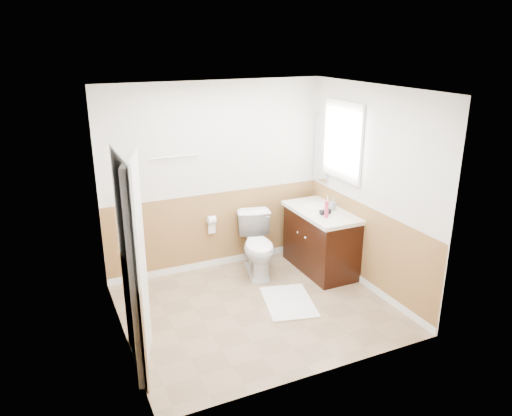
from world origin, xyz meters
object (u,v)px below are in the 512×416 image
vanity_cabinet (321,242)px  soap_dispenser (332,204)px  bath_mat (289,302)px  lotion_bottle (326,209)px  toilet (258,245)px

vanity_cabinet → soap_dispenser: 0.55m
vanity_cabinet → bath_mat: bearing=-142.5°
bath_mat → lotion_bottle: bearing=27.6°
vanity_cabinet → soap_dispenser: size_ratio=6.41×
bath_mat → lotion_bottle: size_ratio=3.64×
vanity_cabinet → lotion_bottle: size_ratio=5.00×
vanity_cabinet → soap_dispenser: (0.12, -0.05, 0.54)m
bath_mat → toilet: bearing=90.0°
vanity_cabinet → lotion_bottle: (-0.10, -0.25, 0.56)m
toilet → lotion_bottle: size_ratio=3.64×
toilet → soap_dispenser: bearing=-3.6°
toilet → vanity_cabinet: size_ratio=0.73×
lotion_bottle → vanity_cabinet: bearing=68.3°
toilet → soap_dispenser: size_ratio=4.67×
lotion_bottle → soap_dispenser: (0.22, 0.20, -0.02)m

